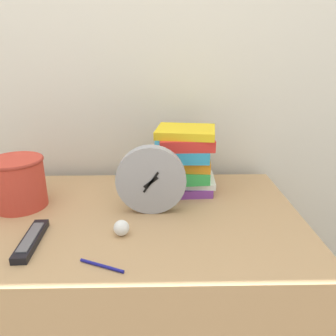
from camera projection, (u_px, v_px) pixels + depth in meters
wall_back at (122, 50)px, 1.29m from camera, size 6.00×0.04×2.40m
desk at (120, 300)px, 1.18m from camera, size 1.21×0.70×0.70m
desk_clock at (151, 180)px, 1.04m from camera, size 0.22×0.04×0.22m
book_stack at (183, 160)px, 1.20m from camera, size 0.24×0.20×0.24m
basket at (18, 181)px, 1.09m from camera, size 0.18×0.18×0.17m
tv_remote at (31, 240)px, 0.90m from camera, size 0.05×0.20×0.02m
crumpled_paper_ball at (121, 228)px, 0.94m from camera, size 0.05×0.05×0.05m
pen at (102, 266)px, 0.80m from camera, size 0.12×0.06×0.01m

